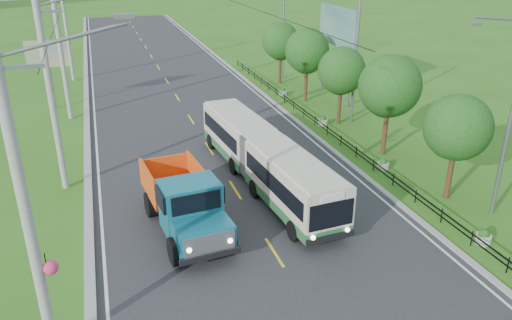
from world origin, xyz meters
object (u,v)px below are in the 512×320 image
planter_front (484,237)px  billboard_left (47,58)px  tree_fifth (307,53)px  planter_near (383,165)px  tree_back (281,43)px  tree_second (456,130)px  streetlight_mid (354,53)px  pole_near (51,92)px  planter_far (283,92)px  tree_fourth (341,73)px  streetlight_near (509,114)px  bus (263,156)px  planter_mid (323,121)px  pole_mid (61,48)px  billboard_right (337,32)px  tree_third (389,89)px  pole_far (66,25)px  pole_nearest (28,210)px  streetlight_far (282,25)px  dump_truck (185,199)px

planter_front → billboard_left: 31.88m
tree_fifth → planter_near: tree_fifth is taller
tree_back → tree_second: bearing=-90.0°
streetlight_mid → pole_near: bearing=-165.2°
tree_back → planter_far: (-1.26, -4.14, -3.37)m
tree_fourth → billboard_left: (-19.36, 9.86, 0.28)m
streetlight_near → bus: bearing=145.0°
tree_fifth → bus: 16.26m
planter_mid → pole_mid: bearing=157.5°
tree_fifth → billboard_right: size_ratio=0.79×
billboard_right → billboard_left: bearing=169.6°
streetlight_mid → planter_front: 16.78m
tree_third → bus: (-8.23, -1.84, -2.39)m
streetlight_near → planter_mid: streetlight_near is taller
tree_fourth → planter_far: tree_fourth is taller
planter_near → planter_mid: size_ratio=1.00×
pole_far → planter_front: 39.15m
planter_mid → pole_nearest: bearing=-134.7°
tree_fifth → planter_mid: tree_fifth is taller
pole_far → billboard_right: 24.33m
pole_nearest → tree_fourth: 24.96m
pole_far → tree_third: size_ratio=1.67×
tree_second → pole_near: bearing=159.3°
tree_back → planter_front: tree_back is taller
pole_mid → planter_front: 28.92m
tree_fifth → streetlight_near: size_ratio=0.64×
tree_third → planter_mid: bearing=102.1°
tree_back → planter_mid: 12.66m
streetlight_far → billboard_right: size_ratio=1.24×
pole_nearest → tree_second: pole_nearest is taller
tree_second → streetlight_far: 25.91m
tree_third → pole_mid: bearing=144.6°
billboard_right → tree_third: bearing=-101.6°
tree_fifth → bus: size_ratio=0.42×
tree_third → dump_truck: 14.23m
tree_fifth → bus: (-8.23, -13.84, -2.26)m
tree_second → tree_fourth: bearing=90.0°
planter_mid → streetlight_far: bearing=81.7°
tree_fifth → planter_front: 22.46m
billboard_right → tree_back: bearing=111.7°
pole_mid → streetlight_far: bearing=20.3°
pole_nearest → streetlight_near: 19.12m
pole_far → planter_mid: bearing=-48.4°
streetlight_far → planter_far: 7.84m
streetlight_mid → tree_fifth: bearing=97.3°
billboard_left → billboard_right: bearing=-10.4°
planter_near → tree_back: bearing=86.4°
planter_mid → billboard_right: bearing=58.3°
planter_near → planter_mid: 8.00m
planter_near → pole_near: bearing=169.9°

